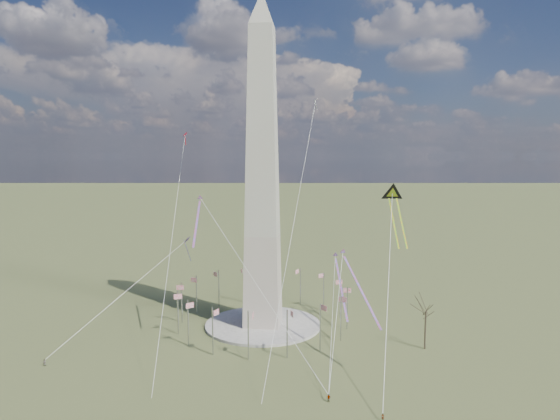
# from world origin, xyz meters

# --- Properties ---
(ground) EXTENTS (2000.00, 2000.00, 0.00)m
(ground) POSITION_xyz_m (0.00, 0.00, 0.00)
(ground) COLOR #4A542A
(ground) RESTS_ON ground
(plaza) EXTENTS (36.00, 36.00, 0.80)m
(plaza) POSITION_xyz_m (0.00, 0.00, 0.40)
(plaza) COLOR beige
(plaza) RESTS_ON ground
(washington_monument) EXTENTS (15.56, 15.56, 100.00)m
(washington_monument) POSITION_xyz_m (0.00, 0.00, 47.95)
(washington_monument) COLOR #AB9E8F
(washington_monument) RESTS_ON plaza
(flagpole_ring) EXTENTS (54.40, 54.40, 13.00)m
(flagpole_ring) POSITION_xyz_m (-0.00, -0.00, 7.27)
(flagpole_ring) COLOR #B1B3B7
(flagpole_ring) RESTS_ON ground
(tree_near) EXTENTS (9.07, 9.07, 15.87)m
(tree_near) POSITION_xyz_m (46.98, -13.48, 11.32)
(tree_near) COLOR #483F2C
(tree_near) RESTS_ON ground
(person_east) EXTENTS (0.55, 0.37, 1.49)m
(person_east) POSITION_xyz_m (32.06, -52.89, 0.75)
(person_east) COLOR gray
(person_east) RESTS_ON ground
(person_west) EXTENTS (0.91, 0.72, 1.81)m
(person_west) POSITION_xyz_m (-50.46, -35.82, 0.91)
(person_west) COLOR gray
(person_west) RESTS_ON ground
(person_centre) EXTENTS (1.06, 0.57, 1.73)m
(person_centre) POSITION_xyz_m (21.17, -46.41, 0.86)
(person_centre) COLOR gray
(person_centre) RESTS_ON ground
(kite_delta_black) EXTENTS (7.82, 20.91, 17.32)m
(kite_delta_black) POSITION_xyz_m (39.65, 6.68, 40.34)
(kite_delta_black) COLOR black
(kite_delta_black) RESTS_ON ground
(kite_diamond_purple) EXTENTS (1.88, 2.81, 8.39)m
(kite_diamond_purple) POSITION_xyz_m (-25.75, 6.29, 24.80)
(kite_diamond_purple) COLOR #321561
(kite_diamond_purple) RESTS_ON ground
(kite_streamer_left) EXTENTS (10.37, 21.58, 15.76)m
(kite_streamer_left) POSITION_xyz_m (27.38, -19.97, 21.28)
(kite_streamer_left) COLOR red
(kite_streamer_left) RESTS_ON ground
(kite_streamer_mid) EXTENTS (4.10, 18.56, 12.80)m
(kite_streamer_mid) POSITION_xyz_m (-17.58, -9.58, 35.67)
(kite_streamer_mid) COLOR red
(kite_streamer_mid) RESTS_ON ground
(kite_streamer_right) EXTENTS (5.11, 22.92, 15.81)m
(kite_streamer_right) POSITION_xyz_m (23.47, 2.85, 15.70)
(kite_streamer_right) COLOR red
(kite_streamer_right) RESTS_ON ground
(kite_small_red) EXTENTS (1.88, 1.64, 4.85)m
(kite_small_red) POSITION_xyz_m (-34.13, 33.56, 60.49)
(kite_small_red) COLOR red
(kite_small_red) RESTS_ON ground
(kite_small_white) EXTENTS (1.33, 2.08, 4.61)m
(kite_small_white) POSITION_xyz_m (14.12, 43.85, 73.71)
(kite_small_white) COLOR white
(kite_small_white) RESTS_ON ground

